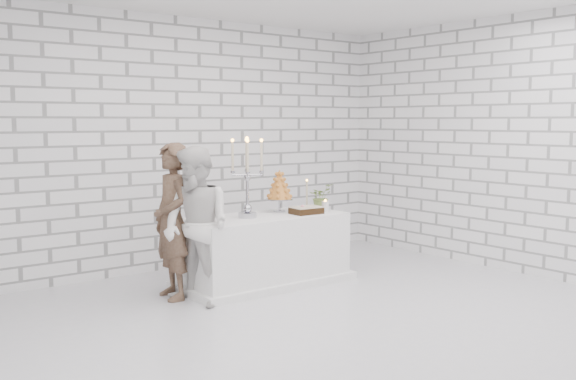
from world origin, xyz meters
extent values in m
cube|color=silver|center=(0.00, 0.00, 0.00)|extent=(6.00, 5.00, 0.01)
cube|color=white|center=(0.00, 2.50, 1.50)|extent=(6.00, 0.01, 3.00)
cube|color=white|center=(3.00, 0.00, 1.50)|extent=(0.01, 5.00, 3.00)
cube|color=white|center=(0.34, 1.21, 0.38)|extent=(1.80, 0.80, 0.75)
imported|color=#483122|center=(-0.72, 1.30, 0.78)|extent=(0.43, 0.61, 1.56)
imported|color=white|center=(-0.65, 0.94, 0.77)|extent=(0.74, 0.86, 1.54)
cube|color=black|center=(0.80, 1.05, 0.79)|extent=(0.34, 0.25, 0.08)
cylinder|color=white|center=(1.06, 1.03, 0.81)|extent=(0.09, 0.09, 0.12)
cylinder|color=beige|center=(1.10, 1.41, 0.91)|extent=(0.07, 0.07, 0.32)
imported|color=#537B3A|center=(1.15, 1.21, 0.90)|extent=(0.32, 0.30, 0.30)
camera|label=1|loc=(-3.77, -4.49, 1.77)|focal=40.89mm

